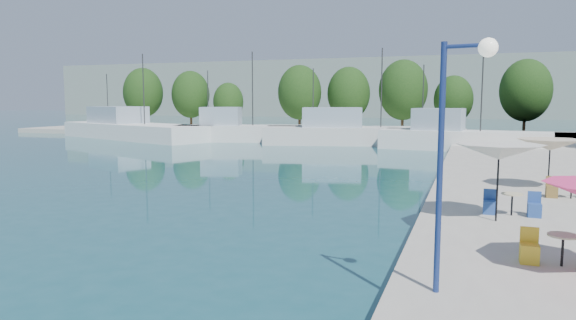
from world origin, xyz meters
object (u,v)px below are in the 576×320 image
at_px(trawler_01, 131,130).
at_px(trawler_04, 458,139).
at_px(street_lamp, 458,121).
at_px(umbrella_white, 499,152).
at_px(umbrella_cream, 550,145).
at_px(trawler_02, 237,132).
at_px(trawler_03, 356,134).

xyz_separation_m(trawler_01, trawler_04, (37.18, -2.33, 0.00)).
bearing_deg(street_lamp, umbrella_white, 90.40).
xyz_separation_m(umbrella_white, street_lamp, (-1.11, -7.13, 1.23)).
relative_size(umbrella_white, umbrella_cream, 1.00).
relative_size(trawler_02, trawler_03, 0.71).
relative_size(trawler_04, umbrella_white, 5.41).
bearing_deg(trawler_02, umbrella_cream, -59.53).
xyz_separation_m(trawler_02, trawler_03, (13.25, 0.67, -0.00)).
xyz_separation_m(umbrella_cream, street_lamp, (-3.55, -14.51, 1.53)).
relative_size(trawler_03, umbrella_cream, 7.39).
bearing_deg(trawler_03, trawler_02, 169.01).
xyz_separation_m(trawler_04, umbrella_white, (1.89, -31.44, 1.78)).
distance_m(trawler_02, trawler_04, 23.52).
bearing_deg(street_lamp, trawler_01, 142.11).
height_order(trawler_03, street_lamp, trawler_03).
distance_m(trawler_02, umbrella_cream, 38.44).
bearing_deg(trawler_01, street_lamp, -25.98).
height_order(trawler_01, street_lamp, trawler_01).
distance_m(trawler_03, trawler_04, 10.63).
bearing_deg(trawler_04, trawler_02, -178.74).
height_order(trawler_01, umbrella_white, trawler_01).
bearing_deg(umbrella_cream, trawler_02, 136.17).
xyz_separation_m(trawler_01, umbrella_white, (39.07, -33.78, 1.79)).
distance_m(trawler_02, trawler_03, 13.27).
bearing_deg(umbrella_cream, street_lamp, -103.74).
distance_m(trawler_04, umbrella_cream, 24.49).
xyz_separation_m(trawler_03, trawler_04, (10.13, -3.22, 0.00)).
bearing_deg(street_lamp, trawler_04, 100.41).
relative_size(trawler_01, umbrella_white, 8.31).
height_order(trawler_03, trawler_04, same).
relative_size(trawler_01, umbrella_cream, 8.33).
bearing_deg(trawler_02, trawler_04, -21.92).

